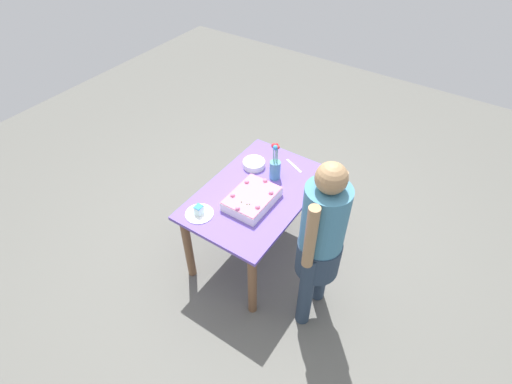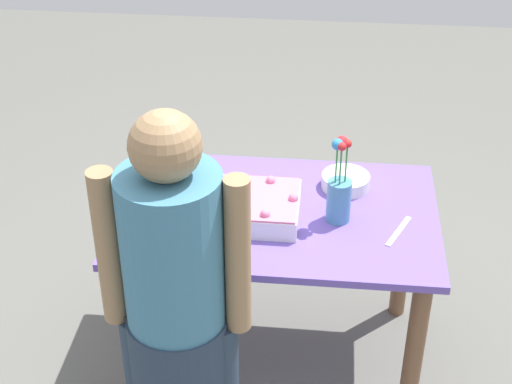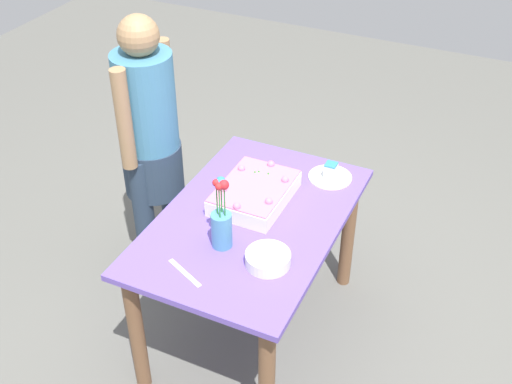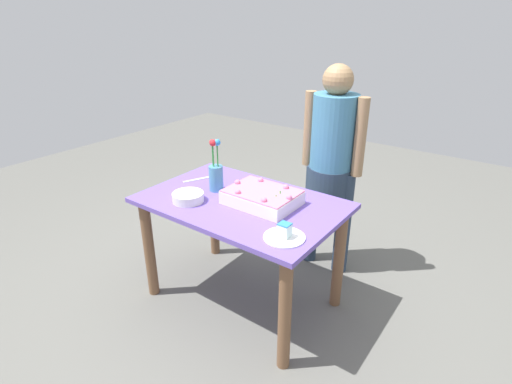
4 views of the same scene
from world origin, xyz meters
TOP-DOWN VIEW (x-y plane):
  - ground_plane at (0.00, 0.00)m, footprint 8.00×8.00m
  - dining_table at (0.00, 0.00)m, footprint 1.21×0.79m
  - sheet_cake at (0.13, 0.04)m, footprint 0.42×0.31m
  - serving_plate_with_slice at (0.45, -0.22)m, footprint 0.22×0.22m
  - cake_knife at (-0.45, 0.09)m, footprint 0.10×0.20m
  - flower_vase at (-0.23, 0.03)m, footprint 0.09×0.09m
  - fruit_bowl at (-0.25, -0.20)m, footprint 0.19×0.19m
  - person_standing at (0.25, 0.69)m, footprint 0.45×0.31m

SIDE VIEW (x-z plane):
  - ground_plane at x=0.00m, z-range 0.00..0.00m
  - dining_table at x=0.00m, z-range 0.23..0.97m
  - cake_knife at x=-0.45m, z-range 0.73..0.74m
  - serving_plate_with_slice at x=0.45m, z-range 0.71..0.79m
  - fruit_bowl at x=-0.25m, z-range 0.73..0.79m
  - sheet_cake at x=0.13m, z-range 0.72..0.83m
  - flower_vase at x=-0.23m, z-range 0.68..1.02m
  - person_standing at x=0.25m, z-range 0.11..1.60m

